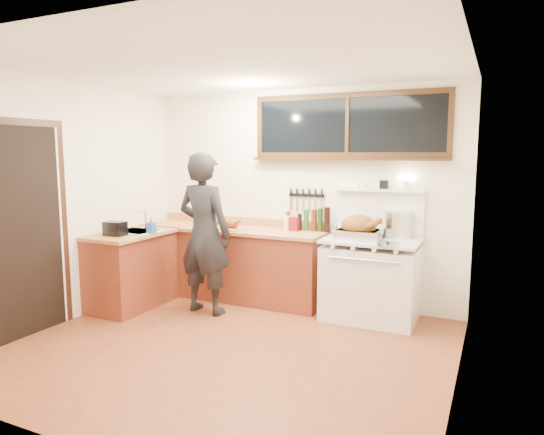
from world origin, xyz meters
The scene contains 20 objects.
ground_plane centered at (0.00, 0.00, -0.01)m, with size 4.00×3.50×0.02m, color brown.
room_shell centered at (0.00, 0.00, 1.65)m, with size 4.10×3.60×2.65m.
counter_back centered at (-0.80, 1.45, 0.45)m, with size 2.44×0.64×1.00m.
counter_left centered at (-1.70, 0.62, 0.45)m, with size 0.64×1.09×0.90m.
sink_unit centered at (-1.68, 0.70, 0.85)m, with size 0.50×0.45×0.37m.
vintage_stove centered at (1.00, 1.41, 0.47)m, with size 1.02×0.74×1.59m.
back_window centered at (0.60, 1.72, 2.06)m, with size 2.32×0.13×0.77m.
left_doorway centered at (-1.99, -0.55, 1.09)m, with size 0.02×1.04×2.17m.
knife_strip centered at (0.10, 1.73, 1.31)m, with size 0.46×0.03×0.28m.
man centered at (-0.78, 0.81, 0.92)m, with size 0.70×0.48×1.85m.
soap_bottle centered at (-1.43, 0.68, 0.99)m, with size 0.09×0.09×0.19m.
toaster centered at (-1.70, 0.37, 0.98)m, with size 0.24×0.17×0.16m.
cutting_board centered at (-0.71, 1.32, 0.95)m, with size 0.41×0.34×0.13m.
roast_turkey centered at (0.86, 1.37, 1.00)m, with size 0.54×0.38×0.26m.
stockpot centered at (1.23, 1.63, 1.05)m, with size 0.32×0.32×0.29m.
saucepan centered at (1.16, 1.65, 0.96)m, with size 0.19×0.30×0.13m.
pot_lid centered at (1.23, 1.11, 0.91)m, with size 0.29×0.29×0.04m.
coffee_tin centered at (0.01, 1.57, 0.98)m, with size 0.11×0.09×0.17m.
pitcher centered at (-0.09, 1.58, 0.99)m, with size 0.12×0.12×0.17m.
bottle_cluster centered at (0.20, 1.63, 1.03)m, with size 0.57×0.07×0.30m.
Camera 1 is at (2.23, -3.79, 1.84)m, focal length 32.00 mm.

